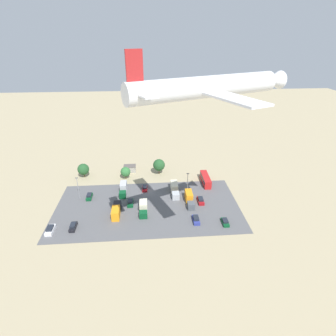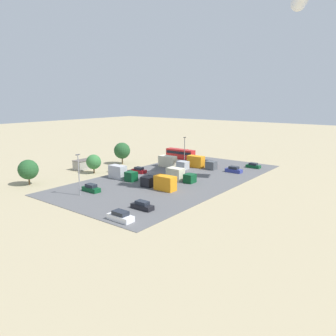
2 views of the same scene
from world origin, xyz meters
TOP-DOWN VIEW (x-y plane):
  - ground_plane at (0.00, 0.00)m, footprint 400.00×400.00m
  - parking_lot_surface at (0.00, 10.14)m, footprint 61.72×31.72m
  - shed_building at (7.34, -16.46)m, footprint 5.09×3.54m
  - bus at (-22.75, -4.24)m, footprint 2.60×10.15m
  - parked_car_0 at (28.80, 20.46)m, footprint 1.99×4.62m
  - parked_car_1 at (20.69, 3.16)m, footprint 1.76×4.27m
  - parked_car_2 at (-18.38, 8.70)m, footprint 1.91×4.65m
  - parked_car_3 at (5.88, 8.26)m, footprint 1.92×4.33m
  - parked_car_4 at (-14.94, 19.06)m, footprint 1.91×4.47m
  - parked_car_5 at (22.43, 19.51)m, footprint 1.72×4.36m
  - parked_car_6 at (1.00, -1.02)m, footprint 1.85×4.06m
  - parked_car_7 at (-23.71, 20.85)m, footprint 1.81×4.02m
  - parked_truck_0 at (10.10, 13.70)m, footprint 2.41×8.63m
  - parked_truck_1 at (1.40, 12.66)m, footprint 2.54×7.44m
  - parked_truck_2 at (-9.96, 1.79)m, footprint 2.52×9.44m
  - parked_truck_3 at (-14.44, 8.62)m, footprint 2.33×8.94m
  - parked_truck_4 at (8.84, 0.29)m, footprint 2.33×8.06m
  - tree_near_shed at (8.63, -10.34)m, footprint 3.94×3.94m
  - tree_apron_mid at (-4.96, -13.39)m, footprint 4.92×4.92m
  - tree_apron_far at (25.70, -12.86)m, footprint 4.59×4.59m
  - light_pole_lot_centre at (23.91, 3.51)m, footprint 0.90×0.28m
  - light_pole_lot_edge at (-14.47, 3.11)m, footprint 0.90×0.28m
  - airplane at (-13.19, 35.11)m, footprint 32.78×27.11m

SIDE VIEW (x-z plane):
  - ground_plane at x=0.00m, z-range 0.00..0.00m
  - parking_lot_surface at x=0.00m, z-range 0.00..0.08m
  - parked_car_7 at x=-23.71m, z-range -0.04..1.42m
  - parked_car_5 at x=22.43m, z-range -0.05..1.47m
  - parked_car_6 at x=1.00m, z-range -0.05..1.48m
  - parked_car_0 at x=28.80m, z-range -0.06..1.57m
  - parked_car_3 at x=5.88m, z-range -0.06..1.58m
  - parked_car_2 at x=-18.38m, z-range -0.06..1.58m
  - parked_car_1 at x=20.69m, z-range -0.06..1.59m
  - parked_car_4 at x=-14.94m, z-range -0.06..1.60m
  - shed_building at x=7.34m, z-range 0.01..2.75m
  - parked_truck_1 at x=1.40m, z-range -0.05..2.93m
  - parked_truck_2 at x=-9.96m, z-range -0.06..3.13m
  - parked_truck_0 at x=10.10m, z-range -0.06..3.14m
  - parked_truck_4 at x=8.84m, z-range -0.06..3.21m
  - parked_truck_3 at x=-14.44m, z-range -0.06..3.25m
  - bus at x=-22.75m, z-range 0.20..3.35m
  - tree_near_shed at x=8.63m, z-range 0.56..5.65m
  - tree_apron_far at x=25.70m, z-range 0.67..6.61m
  - tree_apron_mid at x=-4.96m, z-range 0.83..7.41m
  - light_pole_lot_edge at x=-14.47m, z-range 0.51..9.00m
  - light_pole_lot_centre at x=23.91m, z-range 0.51..9.14m
  - airplane at x=-13.19m, z-range 39.36..47.87m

